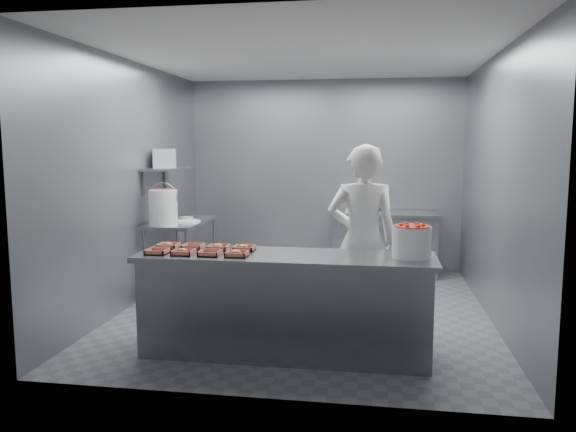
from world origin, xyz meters
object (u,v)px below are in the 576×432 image
object	(u,v)px
tray_0	(157,251)
worker	(362,240)
tray_1	(183,252)
strawberry_tub	(412,240)
glaze_bucket	(163,207)
back_counter	(384,243)
tray_3	(237,253)
tray_4	(168,245)
appliance	(165,158)
service_counter	(285,304)
tray_6	(218,247)
tray_5	(194,247)
tray_2	(210,253)
tray_7	(244,248)
prep_table	(181,245)

from	to	relation	value
tray_0	worker	world-z (taller)	worker
tray_0	tray_1	size ratio (longest dim) A/B	1.00
strawberry_tub	glaze_bucket	distance (m)	3.15
back_counter	tray_3	bearing A→B (deg)	-110.98
tray_4	appliance	distance (m)	2.04
service_counter	tray_4	xyz separation A→B (m)	(-1.12, 0.14, 0.47)
back_counter	appliance	bearing A→B (deg)	-153.60
service_counter	appliance	distance (m)	2.90
tray_1	tray_6	size ratio (longest dim) A/B	1.00
glaze_bucket	strawberry_tub	bearing A→B (deg)	-27.71
service_counter	worker	distance (m)	1.05
tray_5	strawberry_tub	xyz separation A→B (m)	(1.96, -0.09, 0.13)
tray_2	tray_5	distance (m)	0.36
tray_6	tray_2	bearing A→B (deg)	-89.36
worker	tray_3	bearing A→B (deg)	34.26
tray_0	tray_6	world-z (taller)	tray_6
strawberry_tub	tray_6	bearing A→B (deg)	177.06
tray_1	appliance	xyz separation A→B (m)	(-0.94, 2.04, 0.76)
tray_4	service_counter	bearing A→B (deg)	-6.92
service_counter	tray_7	bearing A→B (deg)	161.18
tray_2	glaze_bucket	size ratio (longest dim) A/B	0.37
prep_table	tray_3	bearing A→B (deg)	-59.03
strawberry_tub	glaze_bucket	bearing A→B (deg)	152.29
tray_4	back_counter	bearing A→B (deg)	57.05
tray_5	tray_6	bearing A→B (deg)	-0.00
tray_2	worker	xyz separation A→B (m)	(1.29, 0.81, 0.01)
tray_5	worker	bearing A→B (deg)	19.50
strawberry_tub	glaze_bucket	world-z (taller)	glaze_bucket
prep_table	tray_2	xyz separation A→B (m)	(1.01, -2.09, 0.33)
tray_3	appliance	distance (m)	2.60
service_counter	tray_1	size ratio (longest dim) A/B	13.88
tray_1	worker	distance (m)	1.73
tray_0	tray_6	xyz separation A→B (m)	(0.48, 0.27, 0.00)
service_counter	tray_0	xyz separation A→B (m)	(-1.12, -0.14, 0.47)
tray_5	glaze_bucket	world-z (taller)	glaze_bucket
worker	glaze_bucket	size ratio (longest dim) A/B	3.62
tray_7	strawberry_tub	xyz separation A→B (m)	(1.48, -0.09, 0.12)
back_counter	tray_1	bearing A→B (deg)	-117.71
back_counter	glaze_bucket	xyz separation A→B (m)	(-2.60, -1.74, 0.67)
prep_table	tray_7	bearing A→B (deg)	-55.40
back_counter	worker	size ratio (longest dim) A/B	0.81
tray_7	back_counter	bearing A→B (deg)	67.37
glaze_bucket	tray_6	bearing A→B (deg)	-52.20
tray_1	tray_2	world-z (taller)	tray_1
service_counter	prep_table	size ratio (longest dim) A/B	2.17
tray_3	strawberry_tub	bearing A→B (deg)	7.06
service_counter	tray_7	distance (m)	0.63
strawberry_tub	appliance	bearing A→B (deg)	147.43
tray_3	glaze_bucket	distance (m)	2.11
tray_2	appliance	size ratio (longest dim) A/B	0.61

